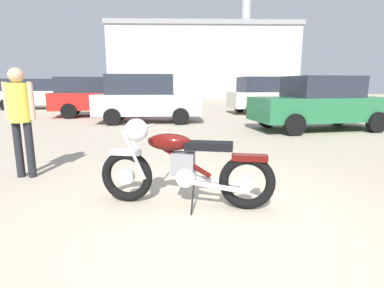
{
  "coord_description": "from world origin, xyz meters",
  "views": [
    {
      "loc": [
        -0.55,
        -3.15,
        1.41
      ],
      "look_at": [
        -0.2,
        1.18,
        0.54
      ],
      "focal_mm": 27.78,
      "sensor_mm": 36.0,
      "label": 1
    }
  ],
  "objects_px": {
    "bystander": "(20,111)",
    "white_estate_far": "(103,95)",
    "dark_sedan_left": "(320,103)",
    "pale_sedan_back": "(37,93)",
    "silver_sedan_mid": "(270,93)",
    "blue_hatchback_right": "(267,95)",
    "vintage_motorcycle": "(180,165)",
    "red_hatchback_near": "(145,98)"
  },
  "relations": [
    {
      "from": "bystander",
      "to": "pale_sedan_back",
      "type": "xyz_separation_m",
      "value": [
        -5.46,
        13.71,
        -0.08
      ]
    },
    {
      "from": "red_hatchback_near",
      "to": "pale_sedan_back",
      "type": "relative_size",
      "value": 0.81
    },
    {
      "from": "vintage_motorcycle",
      "to": "blue_hatchback_right",
      "type": "xyz_separation_m",
      "value": [
        4.77,
        11.16,
        0.43
      ]
    },
    {
      "from": "white_estate_far",
      "to": "dark_sedan_left",
      "type": "bearing_deg",
      "value": -42.65
    },
    {
      "from": "vintage_motorcycle",
      "to": "bystander",
      "type": "xyz_separation_m",
      "value": [
        -2.34,
        1.31,
        0.53
      ]
    },
    {
      "from": "blue_hatchback_right",
      "to": "red_hatchback_near",
      "type": "height_order",
      "value": "same"
    },
    {
      "from": "white_estate_far",
      "to": "blue_hatchback_right",
      "type": "xyz_separation_m",
      "value": [
        7.85,
        0.52,
        -0.02
      ]
    },
    {
      "from": "vintage_motorcycle",
      "to": "white_estate_far",
      "type": "xyz_separation_m",
      "value": [
        -3.08,
        10.64,
        0.45
      ]
    },
    {
      "from": "vintage_motorcycle",
      "to": "white_estate_far",
      "type": "height_order",
      "value": "white_estate_far"
    },
    {
      "from": "red_hatchback_near",
      "to": "vintage_motorcycle",
      "type": "bearing_deg",
      "value": -83.75
    },
    {
      "from": "bystander",
      "to": "blue_hatchback_right",
      "type": "height_order",
      "value": "blue_hatchback_right"
    },
    {
      "from": "silver_sedan_mid",
      "to": "pale_sedan_back",
      "type": "height_order",
      "value": "silver_sedan_mid"
    },
    {
      "from": "bystander",
      "to": "vintage_motorcycle",
      "type": "bearing_deg",
      "value": -112.12
    },
    {
      "from": "bystander",
      "to": "blue_hatchback_right",
      "type": "relative_size",
      "value": 0.41
    },
    {
      "from": "blue_hatchback_right",
      "to": "silver_sedan_mid",
      "type": "distance_m",
      "value": 3.96
    },
    {
      "from": "blue_hatchback_right",
      "to": "silver_sedan_mid",
      "type": "relative_size",
      "value": 1.01
    },
    {
      "from": "bystander",
      "to": "silver_sedan_mid",
      "type": "relative_size",
      "value": 0.42
    },
    {
      "from": "blue_hatchback_right",
      "to": "pale_sedan_back",
      "type": "relative_size",
      "value": 0.83
    },
    {
      "from": "blue_hatchback_right",
      "to": "white_estate_far",
      "type": "bearing_deg",
      "value": 178.16
    },
    {
      "from": "silver_sedan_mid",
      "to": "dark_sedan_left",
      "type": "bearing_deg",
      "value": -102.94
    },
    {
      "from": "vintage_motorcycle",
      "to": "blue_hatchback_right",
      "type": "bearing_deg",
      "value": -99.31
    },
    {
      "from": "white_estate_far",
      "to": "blue_hatchback_right",
      "type": "bearing_deg",
      "value": -6.15
    },
    {
      "from": "vintage_motorcycle",
      "to": "red_hatchback_near",
      "type": "distance_m",
      "value": 8.13
    },
    {
      "from": "vintage_motorcycle",
      "to": "bystander",
      "type": "height_order",
      "value": "bystander"
    },
    {
      "from": "pale_sedan_back",
      "to": "white_estate_far",
      "type": "bearing_deg",
      "value": -49.01
    },
    {
      "from": "white_estate_far",
      "to": "silver_sedan_mid",
      "type": "distance_m",
      "value": 10.18
    },
    {
      "from": "dark_sedan_left",
      "to": "silver_sedan_mid",
      "type": "bearing_deg",
      "value": 73.18
    },
    {
      "from": "dark_sedan_left",
      "to": "red_hatchback_near",
      "type": "relative_size",
      "value": 1.12
    },
    {
      "from": "dark_sedan_left",
      "to": "pale_sedan_back",
      "type": "xyz_separation_m",
      "value": [
        -12.43,
        9.33,
        0.1
      ]
    },
    {
      "from": "dark_sedan_left",
      "to": "pale_sedan_back",
      "type": "bearing_deg",
      "value": 135.96
    },
    {
      "from": "vintage_motorcycle",
      "to": "pale_sedan_back",
      "type": "bearing_deg",
      "value": -48.69
    },
    {
      "from": "blue_hatchback_right",
      "to": "silver_sedan_mid",
      "type": "bearing_deg",
      "value": 63.37
    },
    {
      "from": "silver_sedan_mid",
      "to": "red_hatchback_near",
      "type": "height_order",
      "value": "same"
    },
    {
      "from": "bystander",
      "to": "white_estate_far",
      "type": "xyz_separation_m",
      "value": [
        -0.74,
        9.33,
        -0.08
      ]
    },
    {
      "from": "blue_hatchback_right",
      "to": "bystander",
      "type": "bearing_deg",
      "value": -131.43
    },
    {
      "from": "vintage_motorcycle",
      "to": "silver_sedan_mid",
      "type": "bearing_deg",
      "value": -98.78
    },
    {
      "from": "white_estate_far",
      "to": "blue_hatchback_right",
      "type": "relative_size",
      "value": 1.22
    },
    {
      "from": "vintage_motorcycle",
      "to": "white_estate_far",
      "type": "bearing_deg",
      "value": -60.01
    },
    {
      "from": "bystander",
      "to": "red_hatchback_near",
      "type": "bearing_deg",
      "value": -4.33
    },
    {
      "from": "red_hatchback_near",
      "to": "blue_hatchback_right",
      "type": "bearing_deg",
      "value": 27.62
    },
    {
      "from": "vintage_motorcycle",
      "to": "silver_sedan_mid",
      "type": "height_order",
      "value": "silver_sedan_mid"
    },
    {
      "from": "white_estate_far",
      "to": "pale_sedan_back",
      "type": "relative_size",
      "value": 1.01
    }
  ]
}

